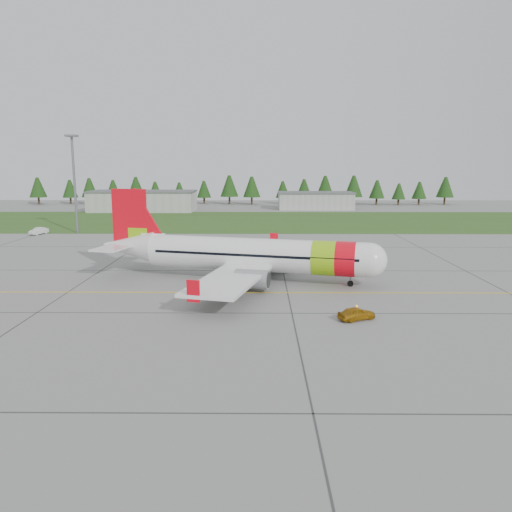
{
  "coord_description": "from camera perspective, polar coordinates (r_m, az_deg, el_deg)",
  "views": [
    {
      "loc": [
        6.91,
        -46.86,
        14.23
      ],
      "look_at": [
        6.39,
        11.0,
        3.68
      ],
      "focal_mm": 35.0,
      "sensor_mm": 36.0,
      "label": 1
    }
  ],
  "objects": [
    {
      "name": "hangar_east",
      "position": [
        166.26,
        6.8,
        6.25
      ],
      "size": [
        24.0,
        12.0,
        5.2
      ],
      "primitive_type": "cube",
      "color": "#A8A8A3",
      "rests_on": "ground"
    },
    {
      "name": "ground",
      "position": [
        49.46,
        -7.59,
        -6.48
      ],
      "size": [
        320.0,
        320.0,
        0.0
      ],
      "primitive_type": "plane",
      "color": "gray",
      "rests_on": "ground"
    },
    {
      "name": "taxi_guideline",
      "position": [
        57.1,
        -6.47,
        -4.15
      ],
      "size": [
        120.0,
        0.25,
        0.02
      ],
      "primitive_type": "cube",
      "color": "gold",
      "rests_on": "ground"
    },
    {
      "name": "follow_me_car",
      "position": [
        47.39,
        11.47,
        -5.08
      ],
      "size": [
        1.71,
        1.83,
        3.6
      ],
      "primitive_type": "imported",
      "rotation": [
        0.0,
        0.0,
        2.0
      ],
      "color": "#FFAF0E",
      "rests_on": "ground"
    },
    {
      "name": "hangar_west",
      "position": [
        161.54,
        -12.77,
        6.09
      ],
      "size": [
        32.0,
        14.0,
        6.0
      ],
      "primitive_type": "cube",
      "color": "#A8A8A3",
      "rests_on": "ground"
    },
    {
      "name": "treeline",
      "position": [
        185.22,
        -1.64,
        7.47
      ],
      "size": [
        160.0,
        8.0,
        10.0
      ],
      "primitive_type": null,
      "color": "#1C3F14",
      "rests_on": "ground"
    },
    {
      "name": "floodlight_mast",
      "position": [
        111.93,
        -20.01,
        7.55
      ],
      "size": [
        0.5,
        0.5,
        20.0
      ],
      "primitive_type": "cylinder",
      "color": "slate",
      "rests_on": "ground"
    },
    {
      "name": "grass_strip",
      "position": [
        129.83,
        -2.55,
        4.04
      ],
      "size": [
        320.0,
        50.0,
        0.03
      ],
      "primitive_type": "cube",
      "color": "#30561E",
      "rests_on": "ground"
    },
    {
      "name": "aircraft",
      "position": [
        62.09,
        -0.78,
        0.13
      ],
      "size": [
        36.36,
        34.22,
        11.21
      ],
      "rotation": [
        0.0,
        0.0,
        -0.25
      ],
      "color": "white",
      "rests_on": "ground"
    },
    {
      "name": "service_van",
      "position": [
        113.4,
        -23.65,
        3.38
      ],
      "size": [
        1.92,
        1.87,
        4.41
      ],
      "primitive_type": "imported",
      "rotation": [
        0.0,
        0.0,
        -0.33
      ],
      "color": "silver",
      "rests_on": "ground"
    }
  ]
}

